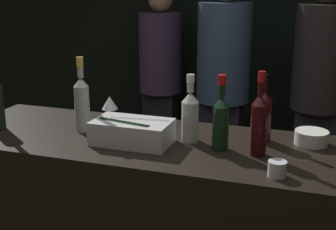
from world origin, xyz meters
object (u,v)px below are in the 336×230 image
object	(u,v)px
red_wine_bottle_black_foil	(263,114)
rose_wine_bottle	(82,101)
wine_glass	(110,104)
person_blond_tee	(319,86)
ice_bin_with_bottles	(132,131)
red_wine_bottle_burgundy	(221,119)
person_in_hoodie	(223,80)
white_wine_bottle	(190,114)
bowl_white	(311,137)
red_wine_bottle_tall	(259,122)
candle_votive	(277,169)
person_grey_polo	(161,73)

from	to	relation	value
red_wine_bottle_black_foil	rose_wine_bottle	xyz separation A→B (m)	(-0.87, -0.14, 0.02)
wine_glass	person_blond_tee	world-z (taller)	person_blond_tee
wine_glass	person_blond_tee	bearing A→B (deg)	52.02
wine_glass	ice_bin_with_bottles	bearing A→B (deg)	-48.05
wine_glass	red_wine_bottle_black_foil	world-z (taller)	red_wine_bottle_black_foil
wine_glass	red_wine_bottle_burgundy	size ratio (longest dim) A/B	0.42
red_wine_bottle_burgundy	person_in_hoodie	distance (m)	1.58
rose_wine_bottle	white_wine_bottle	distance (m)	0.55
bowl_white	white_wine_bottle	bearing A→B (deg)	-165.59
bowl_white	red_wine_bottle_tall	size ratio (longest dim) A/B	0.41
white_wine_bottle	person_in_hoodie	size ratio (longest dim) A/B	0.18
white_wine_bottle	red_wine_bottle_burgundy	bearing A→B (deg)	-21.64
red_wine_bottle_tall	white_wine_bottle	world-z (taller)	red_wine_bottle_tall
rose_wine_bottle	red_wine_bottle_tall	xyz separation A→B (m)	(0.88, -0.06, -0.00)
red_wine_bottle_burgundy	person_blond_tee	world-z (taller)	person_blond_tee
rose_wine_bottle	person_blond_tee	world-z (taller)	person_blond_tee
rose_wine_bottle	candle_votive	bearing A→B (deg)	-14.89
white_wine_bottle	person_grey_polo	world-z (taller)	person_grey_polo
person_in_hoodie	red_wine_bottle_black_foil	bearing A→B (deg)	-107.11
rose_wine_bottle	red_wine_bottle_tall	world-z (taller)	rose_wine_bottle
red_wine_bottle_black_foil	person_blond_tee	distance (m)	1.39
person_blond_tee	wine_glass	bearing A→B (deg)	170.36
ice_bin_with_bottles	person_grey_polo	size ratio (longest dim) A/B	0.22
rose_wine_bottle	person_in_hoodie	bearing A→B (deg)	75.57
red_wine_bottle_black_foil	person_in_hoodie	xyz separation A→B (m)	(-0.49, 1.36, -0.14)
person_in_hoodie	bowl_white	bearing A→B (deg)	-98.78
wine_glass	red_wine_bottle_black_foil	size ratio (longest dim) A/B	0.44
white_wine_bottle	person_grey_polo	size ratio (longest dim) A/B	0.19
bowl_white	red_wine_bottle_black_foil	world-z (taller)	red_wine_bottle_black_foil
wine_glass	candle_votive	world-z (taller)	wine_glass
wine_glass	person_in_hoodie	xyz separation A→B (m)	(0.32, 1.32, -0.11)
bowl_white	wine_glass	world-z (taller)	wine_glass
ice_bin_with_bottles	person_blond_tee	world-z (taller)	person_blond_tee
candle_votive	person_grey_polo	distance (m)	2.50
red_wine_bottle_burgundy	red_wine_bottle_tall	xyz separation A→B (m)	(0.17, -0.02, 0.01)
white_wine_bottle	ice_bin_with_bottles	bearing A→B (deg)	-154.50
bowl_white	wine_glass	distance (m)	1.03
bowl_white	wine_glass	xyz separation A→B (m)	(-1.03, 0.02, 0.07)
bowl_white	red_wine_bottle_burgundy	bearing A→B (deg)	-152.18
bowl_white	wine_glass	size ratio (longest dim) A/B	1.08
red_wine_bottle_black_foil	red_wine_bottle_tall	world-z (taller)	red_wine_bottle_tall
ice_bin_with_bottles	person_in_hoodie	distance (m)	1.60
ice_bin_with_bottles	person_in_hoodie	bearing A→B (deg)	87.18
rose_wine_bottle	person_grey_polo	world-z (taller)	person_grey_polo
wine_glass	red_wine_bottle_tall	bearing A→B (deg)	-16.09
person_grey_polo	ice_bin_with_bottles	bearing A→B (deg)	-177.15
person_in_hoodie	person_blond_tee	world-z (taller)	person_in_hoodie
ice_bin_with_bottles	wine_glass	size ratio (longest dim) A/B	2.54
white_wine_bottle	candle_votive	bearing A→B (deg)	-33.41
red_wine_bottle_black_foil	bowl_white	bearing A→B (deg)	6.60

